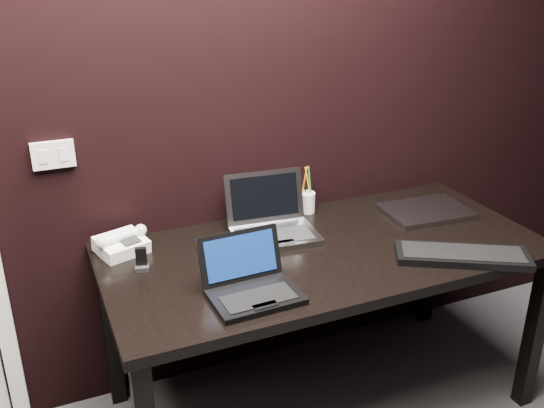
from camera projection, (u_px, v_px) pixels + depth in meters
name	position (u px, v px, depth m)	size (l,w,h in m)	color
wall_back	(214.00, 90.00, 2.35)	(4.00, 4.00, 0.00)	black
wall_switch	(53.00, 155.00, 2.19)	(0.15, 0.02, 0.10)	silver
desk	(325.00, 265.00, 2.37)	(1.70, 0.80, 0.74)	black
netbook	(251.00, 285.00, 2.01)	(0.30, 0.27, 0.19)	black
silver_laptop	(273.00, 225.00, 2.43)	(0.36, 0.33, 0.23)	gray
ext_keyboard	(462.00, 255.00, 2.25)	(0.50, 0.38, 0.03)	black
closed_laptop	(426.00, 211.00, 2.63)	(0.38, 0.28, 0.02)	gray
desk_phone	(122.00, 244.00, 2.29)	(0.21, 0.20, 0.10)	white
mobile_phone	(142.00, 262.00, 2.17)	(0.06, 0.05, 0.08)	black
pen_cup	(307.00, 201.00, 2.64)	(0.09, 0.09, 0.21)	white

